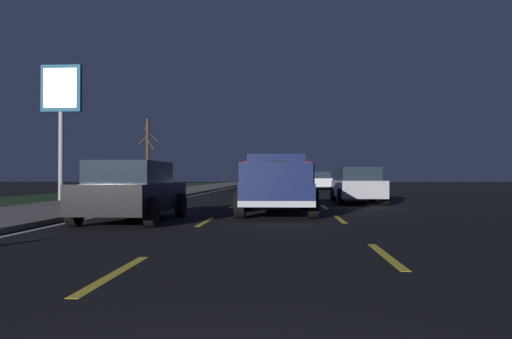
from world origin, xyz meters
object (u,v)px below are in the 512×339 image
at_px(pickup_truck, 276,182).
at_px(sedan_blue, 283,182).
at_px(gas_price_sign, 61,99).
at_px(sedan_silver, 358,185).
at_px(bare_tree_far, 148,153).
at_px(sedan_black, 133,191).
at_px(sedan_white, 320,181).

xyz_separation_m(pickup_truck, sedan_blue, (16.28, -0.13, -0.20)).
bearing_deg(gas_price_sign, pickup_truck, -124.78).
relative_size(sedan_silver, gas_price_sign, 0.69).
bearing_deg(sedan_blue, bare_tree_far, 55.74).
distance_m(sedan_black, bare_tree_far, 27.64).
relative_size(gas_price_sign, bare_tree_far, 1.10).
distance_m(pickup_truck, sedan_white, 27.20).
bearing_deg(sedan_silver, sedan_white, 0.28).
bearing_deg(sedan_silver, sedan_blue, 17.75).
bearing_deg(pickup_truck, sedan_silver, -29.33).
xyz_separation_m(sedan_blue, sedan_silver, (-10.22, -3.27, 0.00)).
xyz_separation_m(pickup_truck, sedan_silver, (6.05, -3.40, -0.20)).
height_order(sedan_blue, bare_tree_far, bare_tree_far).
distance_m(sedan_black, gas_price_sign, 12.59).
height_order(pickup_truck, gas_price_sign, gas_price_sign).
distance_m(sedan_blue, gas_price_sign, 14.39).
xyz_separation_m(sedan_silver, bare_tree_far, (17.68, 14.21, 2.25)).
bearing_deg(gas_price_sign, sedan_black, -146.59).
bearing_deg(bare_tree_far, sedan_black, -164.91).
bearing_deg(pickup_truck, gas_price_sign, 55.22).
bearing_deg(bare_tree_far, sedan_blue, -124.26).
xyz_separation_m(pickup_truck, bare_tree_far, (23.73, 10.81, 2.05)).
xyz_separation_m(sedan_blue, bare_tree_far, (7.45, 10.94, 2.25)).
bearing_deg(sedan_white, pickup_truck, 173.04).
bearing_deg(sedan_white, sedan_silver, -179.72).
height_order(sedan_white, bare_tree_far, bare_tree_far).
distance_m(sedan_blue, bare_tree_far, 13.42).
bearing_deg(sedan_black, gas_price_sign, 33.41).
bearing_deg(pickup_truck, sedan_blue, -0.45).
distance_m(pickup_truck, bare_tree_far, 26.16).
xyz_separation_m(sedan_black, gas_price_sign, (9.96, 6.57, 3.98)).
relative_size(sedan_white, sedan_black, 1.00).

